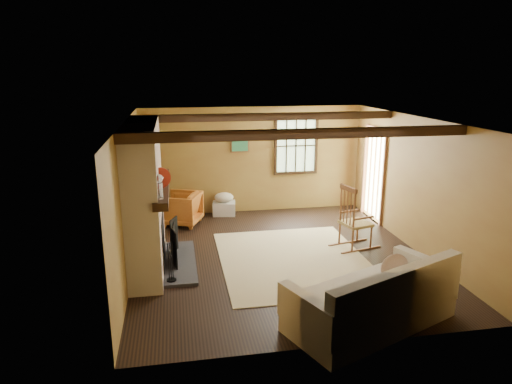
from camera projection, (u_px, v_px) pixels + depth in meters
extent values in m
plane|color=black|center=(279.00, 256.00, 8.06)|extent=(5.50, 5.50, 0.00)
cube|color=olive|center=(253.00, 160.00, 10.37)|extent=(5.00, 0.02, 2.40)
cube|color=olive|center=(336.00, 252.00, 5.14)|extent=(5.00, 0.02, 2.40)
cube|color=olive|center=(129.00, 198.00, 7.33)|extent=(0.02, 5.50, 2.40)
cube|color=olive|center=(416.00, 184.00, 8.18)|extent=(0.02, 5.50, 2.40)
cube|color=white|center=(281.00, 120.00, 7.44)|extent=(5.00, 5.50, 0.02)
cube|color=#322010|center=(301.00, 134.00, 6.32)|extent=(5.00, 0.12, 0.14)
cube|color=#322010|center=(267.00, 117.00, 8.60)|extent=(5.00, 0.12, 0.14)
cube|color=#322010|center=(296.00, 146.00, 10.43)|extent=(1.02, 0.06, 1.32)
cube|color=#C3E7B0|center=(296.00, 146.00, 10.46)|extent=(0.90, 0.01, 1.20)
cube|color=#322010|center=(296.00, 146.00, 10.44)|extent=(0.90, 0.03, 0.02)
cube|color=brown|center=(374.00, 174.00, 9.84)|extent=(0.06, 1.00, 2.06)
cube|color=#C3E7B0|center=(375.00, 174.00, 9.85)|extent=(0.01, 0.80, 1.85)
cube|color=brown|center=(240.00, 143.00, 10.18)|extent=(0.42, 0.03, 0.42)
cube|color=#277565|center=(240.00, 143.00, 10.17)|extent=(0.36, 0.01, 0.36)
cube|color=#974F3A|center=(145.00, 197.00, 7.37)|extent=(0.50, 2.20, 2.40)
cube|color=black|center=(152.00, 240.00, 7.58)|extent=(0.38, 1.00, 0.85)
cube|color=#343439|center=(179.00, 262.00, 7.76)|extent=(0.55, 1.80, 0.05)
cube|color=#322010|center=(162.00, 187.00, 7.38)|extent=(0.22, 2.30, 0.12)
cube|color=black|center=(174.00, 248.00, 7.46)|extent=(0.09, 0.31, 0.62)
cube|color=black|center=(174.00, 241.00, 7.76)|extent=(0.04, 0.31, 0.62)
cube|color=black|center=(174.00, 235.00, 8.07)|extent=(0.14, 0.29, 0.62)
cylinder|color=black|center=(171.00, 280.00, 7.02)|extent=(0.15, 0.15, 0.02)
cylinder|color=black|center=(169.00, 263.00, 6.91)|extent=(0.01, 0.01, 0.62)
cylinder|color=black|center=(171.00, 262.00, 6.95)|extent=(0.01, 0.01, 0.62)
cylinder|color=black|center=(172.00, 261.00, 6.98)|extent=(0.01, 0.01, 0.62)
cylinder|color=silver|center=(159.00, 191.00, 6.48)|extent=(0.11, 0.11, 0.23)
sphere|color=silver|center=(159.00, 179.00, 6.43)|extent=(0.13, 0.13, 0.13)
cylinder|color=#A52412|center=(160.00, 178.00, 7.04)|extent=(0.33, 0.08, 0.33)
cube|color=black|center=(161.00, 179.00, 7.44)|extent=(0.25, 0.19, 0.12)
cylinder|color=#322010|center=(162.00, 174.00, 7.81)|extent=(0.09, 0.09, 0.11)
cylinder|color=#322010|center=(162.00, 173.00, 7.91)|extent=(0.08, 0.08, 0.09)
cube|color=beige|center=(293.00, 260.00, 7.91)|extent=(2.50, 3.00, 0.01)
cube|color=tan|center=(356.00, 223.00, 8.37)|extent=(0.57, 0.59, 0.05)
cube|color=brown|center=(348.00, 189.00, 8.11)|extent=(0.16, 0.47, 0.08)
cylinder|color=brown|center=(371.00, 237.00, 8.33)|extent=(0.04, 0.04, 0.45)
cylinder|color=brown|center=(357.00, 230.00, 8.69)|extent=(0.04, 0.04, 0.45)
cylinder|color=brown|center=(353.00, 240.00, 8.17)|extent=(0.04, 0.04, 0.45)
cylinder|color=brown|center=(340.00, 233.00, 8.53)|extent=(0.04, 0.04, 0.45)
cylinder|color=brown|center=(354.00, 209.00, 8.02)|extent=(0.04, 0.04, 0.76)
cylinder|color=brown|center=(341.00, 203.00, 8.38)|extent=(0.04, 0.04, 0.76)
cylinder|color=brown|center=(351.00, 209.00, 8.11)|extent=(0.02, 0.02, 0.63)
cylinder|color=brown|center=(347.00, 207.00, 8.20)|extent=(0.02, 0.02, 0.63)
cylinder|color=brown|center=(344.00, 206.00, 8.29)|extent=(0.02, 0.02, 0.63)
cube|color=brown|center=(364.00, 218.00, 8.13)|extent=(0.42, 0.14, 0.03)
cube|color=brown|center=(349.00, 211.00, 8.52)|extent=(0.42, 0.14, 0.03)
cube|color=brown|center=(361.00, 250.00, 8.31)|extent=(0.85, 0.25, 0.03)
cube|color=brown|center=(348.00, 242.00, 8.67)|extent=(0.85, 0.25, 0.03)
cube|color=beige|center=(370.00, 306.00, 5.88)|extent=(2.41, 1.77, 0.48)
cube|color=beige|center=(398.00, 294.00, 5.45)|extent=(2.09, 1.01, 0.61)
cube|color=beige|center=(308.00, 314.00, 5.27)|extent=(0.53, 0.97, 0.44)
cube|color=beige|center=(424.00, 272.00, 6.37)|extent=(0.53, 0.97, 0.44)
ellipsoid|color=beige|center=(395.00, 267.00, 6.16)|extent=(0.42, 0.28, 0.40)
cylinder|color=brown|center=(159.00, 215.00, 10.15)|extent=(0.38, 0.12, 0.12)
cylinder|color=brown|center=(165.00, 215.00, 10.17)|extent=(0.38, 0.12, 0.12)
cylinder|color=brown|center=(170.00, 214.00, 10.20)|extent=(0.38, 0.12, 0.12)
cylinder|color=brown|center=(159.00, 210.00, 10.12)|extent=(0.38, 0.12, 0.12)
cylinder|color=brown|center=(164.00, 210.00, 10.14)|extent=(0.38, 0.12, 0.12)
cylinder|color=brown|center=(170.00, 209.00, 10.17)|extent=(0.38, 0.12, 0.12)
cube|color=silver|center=(224.00, 208.00, 10.33)|extent=(0.55, 0.45, 0.30)
ellipsoid|color=beige|center=(224.00, 197.00, 10.26)|extent=(0.48, 0.41, 0.22)
imported|color=#BF6026|center=(181.00, 209.00, 9.64)|extent=(0.99, 0.97, 0.70)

